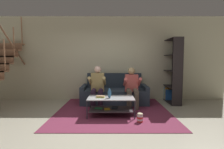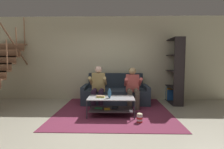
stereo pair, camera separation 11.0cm
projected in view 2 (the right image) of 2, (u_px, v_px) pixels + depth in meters
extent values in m
plane|color=#ABA590|center=(102.00, 123.00, 3.85)|extent=(16.80, 16.80, 0.00)
cube|color=beige|center=(107.00, 58.00, 6.18)|extent=(8.40, 0.12, 2.90)
cube|color=#AA7654|center=(4.00, 57.00, 5.59)|extent=(0.92, 0.26, 0.04)
cube|color=#96674A|center=(2.00, 59.00, 5.48)|extent=(0.92, 0.02, 0.22)
cube|color=#AA7654|center=(9.00, 50.00, 5.83)|extent=(0.92, 0.26, 0.04)
cube|color=#96674A|center=(7.00, 53.00, 5.72)|extent=(0.92, 0.02, 0.22)
cube|color=#AA7654|center=(13.00, 44.00, 6.07)|extent=(0.92, 0.26, 0.04)
cube|color=#96674A|center=(11.00, 47.00, 5.96)|extent=(0.92, 0.02, 0.22)
cube|color=#AA7654|center=(17.00, 39.00, 6.30)|extent=(0.92, 0.26, 0.04)
cube|color=#96674A|center=(15.00, 41.00, 6.19)|extent=(0.92, 0.02, 0.22)
cylinder|color=#AA7654|center=(7.00, 55.00, 5.07)|extent=(0.04, 0.04, 0.90)
cylinder|color=#AA7654|center=(16.00, 42.00, 5.54)|extent=(0.04, 0.04, 0.90)
cylinder|color=#AA7654|center=(24.00, 31.00, 6.02)|extent=(0.04, 0.04, 0.90)
cylinder|color=brown|center=(9.00, 36.00, 5.15)|extent=(0.05, 2.34, 1.99)
cube|color=#2A3543|center=(115.00, 96.00, 5.65)|extent=(1.84, 0.96, 0.46)
cube|color=#232D39|center=(116.00, 80.00, 6.00)|extent=(1.84, 0.18, 0.49)
cube|color=#2A3543|center=(85.00, 94.00, 5.67)|extent=(0.13, 0.96, 0.58)
cube|color=#2A3543|center=(146.00, 94.00, 5.62)|extent=(0.13, 0.96, 0.58)
cylinder|color=#2E1D32|center=(94.00, 102.00, 4.88)|extent=(0.14, 0.14, 0.46)
cylinder|color=#2E1D32|center=(101.00, 102.00, 4.88)|extent=(0.14, 0.14, 0.46)
cylinder|color=#2E1D32|center=(94.00, 91.00, 5.04)|extent=(0.14, 0.42, 0.14)
cylinder|color=#2E1D32|center=(101.00, 91.00, 5.03)|extent=(0.14, 0.42, 0.14)
cube|color=#9F8852|center=(99.00, 82.00, 5.22)|extent=(0.38, 0.22, 0.55)
cylinder|color=#9F8852|center=(91.00, 81.00, 5.04)|extent=(0.09, 0.49, 0.31)
cylinder|color=#9F8852|center=(105.00, 81.00, 5.03)|extent=(0.09, 0.49, 0.31)
sphere|color=beige|center=(99.00, 69.00, 5.19)|extent=(0.21, 0.21, 0.21)
ellipsoid|color=black|center=(99.00, 69.00, 5.21)|extent=(0.21, 0.21, 0.13)
cylinder|color=brown|center=(130.00, 102.00, 4.85)|extent=(0.14, 0.14, 0.46)
cylinder|color=brown|center=(137.00, 102.00, 4.85)|extent=(0.14, 0.14, 0.46)
cylinder|color=brown|center=(129.00, 91.00, 5.01)|extent=(0.14, 0.42, 0.14)
cylinder|color=brown|center=(136.00, 91.00, 5.01)|extent=(0.14, 0.42, 0.14)
cube|color=#BD524E|center=(132.00, 83.00, 5.20)|extent=(0.38, 0.22, 0.50)
cylinder|color=#BD524E|center=(126.00, 82.00, 5.02)|extent=(0.09, 0.49, 0.31)
cylinder|color=#BD524E|center=(140.00, 82.00, 5.01)|extent=(0.09, 0.49, 0.31)
sphere|color=tan|center=(132.00, 71.00, 5.17)|extent=(0.21, 0.21, 0.21)
ellipsoid|color=black|center=(132.00, 70.00, 5.19)|extent=(0.21, 0.21, 0.13)
cube|color=#B6B8BB|center=(111.00, 98.00, 4.36)|extent=(1.15, 0.63, 0.02)
cube|color=#3E393C|center=(111.00, 109.00, 4.38)|extent=(1.06, 0.58, 0.02)
cylinder|color=#282831|center=(87.00, 110.00, 4.09)|extent=(0.03, 0.03, 0.46)
cylinder|color=#282831|center=(135.00, 110.00, 4.06)|extent=(0.03, 0.03, 0.46)
cylinder|color=#282831|center=(91.00, 103.00, 4.69)|extent=(0.03, 0.03, 0.46)
cylinder|color=#282831|center=(132.00, 104.00, 4.66)|extent=(0.03, 0.03, 0.46)
cube|color=#2B9453|center=(99.00, 108.00, 4.39)|extent=(0.21, 0.17, 0.02)
cube|color=gold|center=(107.00, 109.00, 4.32)|extent=(0.16, 0.17, 0.02)
cube|color=#1D252F|center=(115.00, 108.00, 4.42)|extent=(0.17, 0.17, 0.03)
cube|color=maroon|center=(113.00, 109.00, 4.93)|extent=(3.01, 3.28, 0.01)
cube|color=#774F68|center=(113.00, 109.00, 4.93)|extent=(1.65, 1.80, 0.00)
ellipsoid|color=#31608A|center=(109.00, 94.00, 4.28)|extent=(0.09, 0.09, 0.20)
cylinder|color=#31608A|center=(109.00, 90.00, 4.27)|extent=(0.04, 0.04, 0.05)
cube|color=#A9AA46|center=(101.00, 97.00, 4.35)|extent=(0.21, 0.17, 0.03)
cube|color=#95714C|center=(100.00, 96.00, 4.35)|extent=(0.22, 0.15, 0.02)
cube|color=black|center=(169.00, 70.00, 6.18)|extent=(0.31, 0.02, 2.08)
cube|color=black|center=(179.00, 72.00, 5.15)|extent=(0.31, 0.02, 2.08)
cube|color=black|center=(178.00, 71.00, 5.66)|extent=(0.03, 1.06, 2.08)
cube|color=black|center=(173.00, 102.00, 5.75)|extent=(0.32, 1.02, 0.02)
cube|color=black|center=(173.00, 87.00, 5.71)|extent=(0.32, 1.02, 0.02)
cube|color=black|center=(174.00, 71.00, 5.66)|extent=(0.32, 1.02, 0.02)
cube|color=black|center=(174.00, 55.00, 5.62)|extent=(0.32, 1.02, 0.02)
cube|color=black|center=(175.00, 39.00, 5.58)|extent=(0.32, 1.02, 0.02)
cube|color=silver|center=(168.00, 93.00, 6.21)|extent=(0.22, 0.03, 0.37)
cube|color=#398446|center=(169.00, 94.00, 6.18)|extent=(0.25, 0.03, 0.36)
cube|color=#2757B1|center=(170.00, 93.00, 6.14)|extent=(0.27, 0.04, 0.40)
cube|color=gold|center=(169.00, 94.00, 6.09)|extent=(0.24, 0.04, 0.37)
cube|color=#6A9CAD|center=(169.00, 93.00, 6.04)|extent=(0.21, 0.04, 0.43)
cube|color=orange|center=(170.00, 94.00, 6.00)|extent=(0.21, 0.04, 0.43)
cube|color=#255EAE|center=(170.00, 95.00, 5.95)|extent=(0.22, 0.05, 0.36)
cylinder|color=red|center=(140.00, 122.00, 3.87)|extent=(0.13, 0.13, 0.04)
cylinder|color=white|center=(140.00, 120.00, 3.87)|extent=(0.13, 0.13, 0.04)
cylinder|color=red|center=(140.00, 118.00, 3.87)|extent=(0.13, 0.13, 0.04)
cylinder|color=white|center=(140.00, 116.00, 3.86)|extent=(0.13, 0.13, 0.04)
ellipsoid|color=beige|center=(140.00, 114.00, 3.86)|extent=(0.12, 0.12, 0.05)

